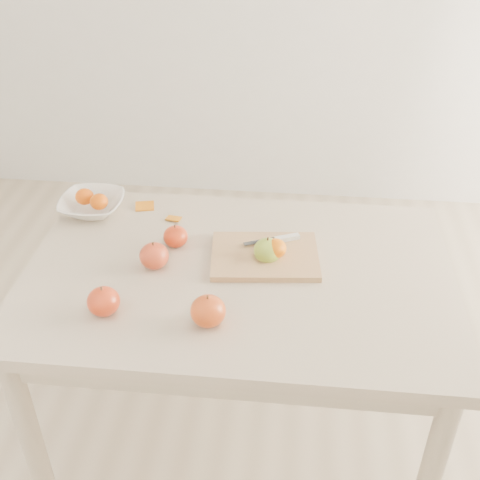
# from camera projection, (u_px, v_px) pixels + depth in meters

# --- Properties ---
(ground) EXTENTS (3.50, 3.50, 0.00)m
(ground) POSITION_uv_depth(u_px,v_px,m) (239.00, 440.00, 2.11)
(ground) COLOR #C6B293
(ground) RESTS_ON ground
(table) EXTENTS (1.20, 0.80, 0.75)m
(table) POSITION_uv_depth(u_px,v_px,m) (238.00, 298.00, 1.74)
(table) COLOR #C2AF93
(table) RESTS_ON ground
(cutting_board) EXTENTS (0.32, 0.25, 0.02)m
(cutting_board) POSITION_uv_depth(u_px,v_px,m) (265.00, 256.00, 1.73)
(cutting_board) COLOR tan
(cutting_board) RESTS_ON table
(board_tangerine) EXTENTS (0.06, 0.06, 0.05)m
(board_tangerine) POSITION_uv_depth(u_px,v_px,m) (276.00, 248.00, 1.69)
(board_tangerine) COLOR #CF6307
(board_tangerine) RESTS_ON cutting_board
(fruit_bowl) EXTENTS (0.20, 0.20, 0.05)m
(fruit_bowl) POSITION_uv_depth(u_px,v_px,m) (92.00, 205.00, 1.93)
(fruit_bowl) COLOR white
(fruit_bowl) RESTS_ON table
(bowl_tangerine_near) EXTENTS (0.06, 0.06, 0.05)m
(bowl_tangerine_near) POSITION_uv_depth(u_px,v_px,m) (85.00, 197.00, 1.93)
(bowl_tangerine_near) COLOR orange
(bowl_tangerine_near) RESTS_ON fruit_bowl
(bowl_tangerine_far) EXTENTS (0.06, 0.06, 0.05)m
(bowl_tangerine_far) POSITION_uv_depth(u_px,v_px,m) (99.00, 202.00, 1.90)
(bowl_tangerine_far) COLOR #CA4E07
(bowl_tangerine_far) RESTS_ON fruit_bowl
(orange_peel_a) EXTENTS (0.07, 0.06, 0.01)m
(orange_peel_a) POSITION_uv_depth(u_px,v_px,m) (145.00, 207.00, 1.96)
(orange_peel_a) COLOR #C96A0E
(orange_peel_a) RESTS_ON table
(orange_peel_b) EXTENTS (0.05, 0.04, 0.01)m
(orange_peel_b) POSITION_uv_depth(u_px,v_px,m) (174.00, 219.00, 1.90)
(orange_peel_b) COLOR #C86F0E
(orange_peel_b) RESTS_ON table
(paring_knife) EXTENTS (0.16, 0.08, 0.01)m
(paring_knife) POSITION_uv_depth(u_px,v_px,m) (282.00, 239.00, 1.77)
(paring_knife) COLOR silver
(paring_knife) RESTS_ON cutting_board
(apple_green) EXTENTS (0.08, 0.08, 0.07)m
(apple_green) POSITION_uv_depth(u_px,v_px,m) (267.00, 251.00, 1.70)
(apple_green) COLOR #629720
(apple_green) RESTS_ON table
(apple_red_b) EXTENTS (0.08, 0.08, 0.07)m
(apple_red_b) POSITION_uv_depth(u_px,v_px,m) (154.00, 256.00, 1.68)
(apple_red_b) COLOR maroon
(apple_red_b) RESTS_ON table
(apple_red_d) EXTENTS (0.08, 0.08, 0.08)m
(apple_red_d) POSITION_uv_depth(u_px,v_px,m) (103.00, 301.00, 1.52)
(apple_red_d) COLOR #9C140B
(apple_red_d) RESTS_ON table
(apple_red_a) EXTENTS (0.07, 0.07, 0.07)m
(apple_red_a) POSITION_uv_depth(u_px,v_px,m) (176.00, 237.00, 1.77)
(apple_red_a) COLOR #A00C02
(apple_red_a) RESTS_ON table
(apple_red_c) EXTENTS (0.09, 0.09, 0.08)m
(apple_red_c) POSITION_uv_depth(u_px,v_px,m) (208.00, 311.00, 1.48)
(apple_red_c) COLOR #991C0B
(apple_red_c) RESTS_ON table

